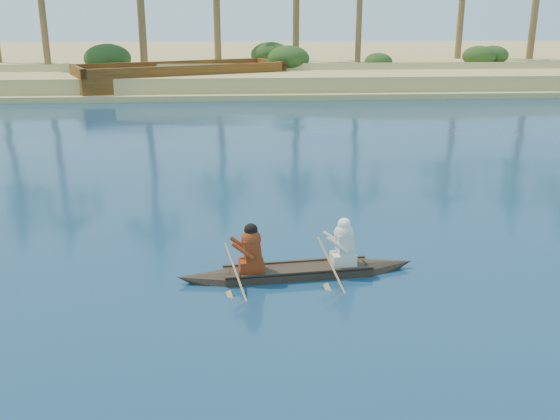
{
  "coord_description": "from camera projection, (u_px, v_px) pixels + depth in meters",
  "views": [
    {
      "loc": [
        -8.48,
        -15.66,
        5.13
      ],
      "look_at": [
        -7.52,
        -2.55,
        0.95
      ],
      "focal_mm": 40.0,
      "sensor_mm": 36.0,
      "label": 1
    }
  ],
  "objects": [
    {
      "name": "ground",
      "position": [
        547.0,
        209.0,
        17.03
      ],
      "size": [
        160.0,
        160.0,
        0.0
      ],
      "primitive_type": "plane",
      "color": "#0B2649",
      "rests_on": "ground"
    },
    {
      "name": "shrub_cluster",
      "position": [
        347.0,
        67.0,
        46.6
      ],
      "size": [
        100.0,
        6.0,
        2.4
      ],
      "primitive_type": null,
      "color": "#273D16",
      "rests_on": "ground"
    },
    {
      "name": "barge_mid",
      "position": [
        181.0,
        80.0,
        41.55
      ],
      "size": [
        14.24,
        9.25,
        2.26
      ],
      "rotation": [
        0.0,
        0.0,
        0.38
      ],
      "color": "brown",
      "rests_on": "ground"
    },
    {
      "name": "canoe",
      "position": [
        298.0,
        264.0,
        12.64
      ],
      "size": [
        4.95,
        1.15,
        1.35
      ],
      "rotation": [
        0.0,
        0.0,
        0.1
      ],
      "color": "#35291D",
      "rests_on": "ground"
    },
    {
      "name": "sandy_embankment",
      "position": [
        319.0,
        61.0,
        61.43
      ],
      "size": [
        150.0,
        51.0,
        1.5
      ],
      "color": "tan",
      "rests_on": "ground"
    }
  ]
}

